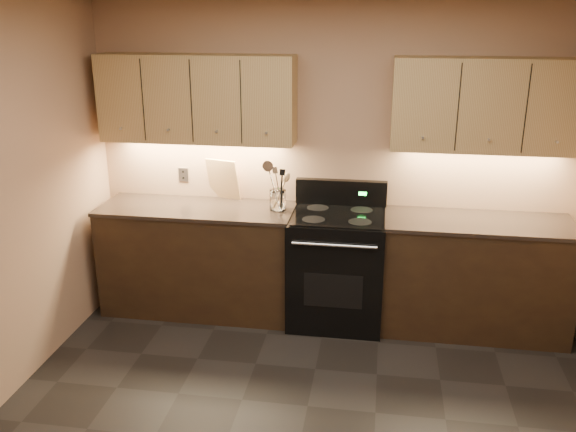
{
  "coord_description": "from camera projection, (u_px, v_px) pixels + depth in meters",
  "views": [
    {
      "loc": [
        0.4,
        -2.94,
        2.48
      ],
      "look_at": [
        -0.29,
        1.45,
        0.98
      ],
      "focal_mm": 38.0,
      "sensor_mm": 36.0,
      "label": 1
    }
  ],
  "objects": [
    {
      "name": "counter_right",
      "position": [
        474.0,
        276.0,
        4.87
      ],
      "size": [
        1.46,
        0.62,
        0.93
      ],
      "color": "black",
      "rests_on": "ground"
    },
    {
      "name": "counter_left",
      "position": [
        199.0,
        258.0,
        5.21
      ],
      "size": [
        1.62,
        0.62,
        0.93
      ],
      "color": "black",
      "rests_on": "ground"
    },
    {
      "name": "stove",
      "position": [
        337.0,
        266.0,
        5.01
      ],
      "size": [
        0.76,
        0.68,
        1.14
      ],
      "color": "black",
      "rests_on": "ground"
    },
    {
      "name": "black_turner",
      "position": [
        280.0,
        188.0,
        4.92
      ],
      "size": [
        0.12,
        0.12,
        0.34
      ],
      "primitive_type": null,
      "rotation": [
        -0.05,
        0.07,
        0.23
      ],
      "color": "black",
      "rests_on": "utensil_crock"
    },
    {
      "name": "cutting_board",
      "position": [
        223.0,
        179.0,
        5.21
      ],
      "size": [
        0.3,
        0.17,
        0.36
      ],
      "primitive_type": "cube",
      "rotation": [
        0.23,
        0.0,
        -0.28
      ],
      "color": "tan",
      "rests_on": "counter_left"
    },
    {
      "name": "steel_spatula",
      "position": [
        282.0,
        187.0,
        4.93
      ],
      "size": [
        0.17,
        0.11,
        0.37
      ],
      "primitive_type": null,
      "rotation": [
        0.06,
        -0.16,
        -0.33
      ],
      "color": "silver",
      "rests_on": "utensil_crock"
    },
    {
      "name": "outlet_plate",
      "position": [
        183.0,
        175.0,
        5.3
      ],
      "size": [
        0.08,
        0.01,
        0.12
      ],
      "primitive_type": "cube",
      "color": "#B2B5BA",
      "rests_on": "wall_back"
    },
    {
      "name": "steel_skimmer",
      "position": [
        280.0,
        186.0,
        4.91
      ],
      "size": [
        0.2,
        0.12,
        0.4
      ],
      "primitive_type": null,
      "rotation": [
        -0.05,
        -0.29,
        -0.05
      ],
      "color": "silver",
      "rests_on": "utensil_crock"
    },
    {
      "name": "upper_cab_left",
      "position": [
        197.0,
        99.0,
        4.92
      ],
      "size": [
        1.6,
        0.3,
        0.7
      ],
      "primitive_type": "cube",
      "color": "tan",
      "rests_on": "wall_back"
    },
    {
      "name": "upper_cab_right",
      "position": [
        489.0,
        105.0,
        4.58
      ],
      "size": [
        1.44,
        0.3,
        0.7
      ],
      "primitive_type": "cube",
      "color": "tan",
      "rests_on": "wall_back"
    },
    {
      "name": "wooden_spoon",
      "position": [
        274.0,
        190.0,
        4.94
      ],
      "size": [
        0.17,
        0.15,
        0.3
      ],
      "primitive_type": null,
      "rotation": [
        -0.21,
        0.43,
        0.24
      ],
      "color": "tan",
      "rests_on": "utensil_crock"
    },
    {
      "name": "utensil_crock",
      "position": [
        278.0,
        200.0,
        4.97
      ],
      "size": [
        0.14,
        0.14,
        0.17
      ],
      "color": "white",
      "rests_on": "counter_left"
    },
    {
      "name": "wall_back",
      "position": [
        333.0,
        160.0,
        5.06
      ],
      "size": [
        4.0,
        0.04,
        2.6
      ],
      "primitive_type": "cube",
      "color": "tan",
      "rests_on": "ground"
    }
  ]
}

